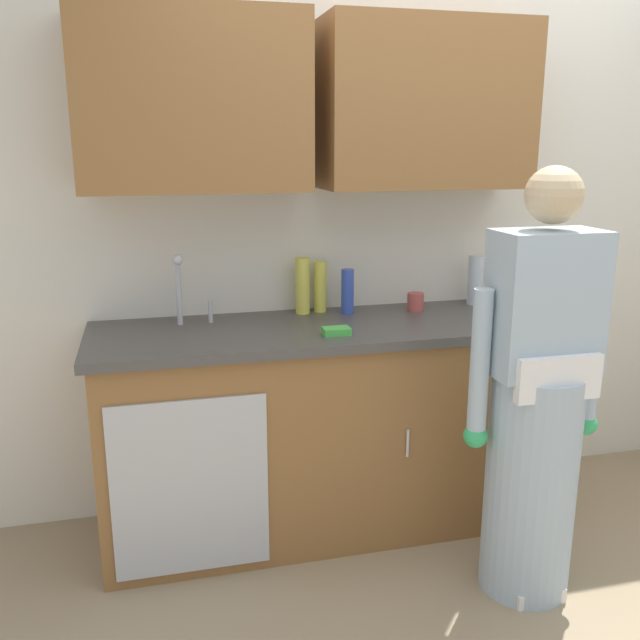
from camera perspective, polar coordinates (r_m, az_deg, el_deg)
name	(u,v)px	position (r m, az deg, el deg)	size (l,w,h in m)	color
ground_plane	(505,596)	(2.93, 15.14, -21.30)	(9.00, 9.00, 0.00)	#998466
kitchen_wall_with_uppers	(393,192)	(3.25, 6.06, 10.57)	(4.80, 0.44, 2.70)	silver
counter_cabinet	(321,431)	(3.09, 0.12, -9.21)	(1.90, 0.62, 0.90)	brown
countertop	(322,329)	(2.94, 0.18, -0.75)	(1.96, 0.66, 0.04)	#474442
sink	(192,336)	(2.86, -10.60, -1.30)	(0.50, 0.36, 0.35)	#B7BABF
person_at_sink	(535,421)	(2.69, 17.49, -8.03)	(0.55, 0.34, 1.62)	white
bottle_cleaner_spray	(320,287)	(3.14, 0.02, 2.79)	(0.06, 0.06, 0.23)	#D8D14C
bottle_water_short	(303,286)	(3.10, -1.46, 2.86)	(0.06, 0.06, 0.26)	#D8D14C
bottle_water_tall	(475,280)	(3.37, 12.78, 3.25)	(0.07, 0.07, 0.23)	silver
bottle_dish_liquid	(347,292)	(3.10, 2.30, 2.38)	(0.06, 0.06, 0.20)	#334CB2
cup_by_sink	(415,302)	(3.20, 7.95, 1.51)	(0.08, 0.08, 0.08)	#B24C47
sponge	(336,331)	(2.77, 1.37, -0.93)	(0.11, 0.07, 0.03)	#4CBF4C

